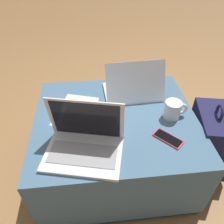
{
  "coord_description": "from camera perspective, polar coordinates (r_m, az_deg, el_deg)",
  "views": [
    {
      "loc": [
        -0.12,
        -0.91,
        1.3
      ],
      "look_at": [
        -0.02,
        -0.04,
        0.55
      ],
      "focal_mm": 35.0,
      "sensor_mm": 36.0,
      "label": 1
    }
  ],
  "objects": [
    {
      "name": "cell_phone",
      "position": [
        1.16,
        14.42,
        -6.71
      ],
      "size": [
        0.15,
        0.15,
        0.01
      ],
      "rotation": [
        0.0,
        0.0,
        0.75
      ],
      "color": "red",
      "rests_on": "ottoman"
    },
    {
      "name": "laptop_far",
      "position": [
        1.38,
        5.57,
        6.09
      ],
      "size": [
        0.37,
        0.26,
        0.24
      ],
      "rotation": [
        0.0,
        0.0,
        3.19
      ],
      "color": "silver",
      "rests_on": "ottoman"
    },
    {
      "name": "coffee_mug",
      "position": [
        1.26,
        15.7,
        0.63
      ],
      "size": [
        0.13,
        0.09,
        0.1
      ],
      "color": "white",
      "rests_on": "ottoman"
    },
    {
      "name": "ground_plane",
      "position": [
        1.6,
        0.74,
        -13.92
      ],
      "size": [
        14.0,
        14.0,
        0.0
      ],
      "primitive_type": "plane",
      "color": "#9E7042"
    },
    {
      "name": "ottoman",
      "position": [
        1.41,
        0.82,
        -8.39
      ],
      "size": [
        0.92,
        0.8,
        0.47
      ],
      "color": "#2A3D4E",
      "rests_on": "ground_plane"
    },
    {
      "name": "laptop_near",
      "position": [
        1.05,
        -7.26,
        -7.82
      ],
      "size": [
        0.41,
        0.32,
        0.26
      ],
      "rotation": [
        0.0,
        0.0,
        -0.23
      ],
      "color": "silver",
      "rests_on": "ottoman"
    },
    {
      "name": "paper_sheet",
      "position": [
        1.3,
        -9.39,
        0.34
      ],
      "size": [
        0.29,
        0.34,
        0.0
      ],
      "rotation": [
        0.0,
        0.0,
        -0.3
      ],
      "color": "silver",
      "rests_on": "ottoman"
    },
    {
      "name": "backpack",
      "position": [
        1.54,
        23.74,
        -7.93
      ],
      "size": [
        0.3,
        0.36,
        0.56
      ],
      "rotation": [
        0.0,
        0.0,
        1.36
      ],
      "color": "#23234C",
      "rests_on": "ground_plane"
    }
  ]
}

